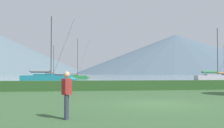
{
  "coord_description": "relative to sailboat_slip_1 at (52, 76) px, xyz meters",
  "views": [
    {
      "loc": [
        -4.35,
        -13.24,
        1.6
      ],
      "look_at": [
        6.57,
        61.77,
        4.11
      ],
      "focal_mm": 42.74,
      "sensor_mm": 36.0,
      "label": 1
    }
  ],
  "objects": [
    {
      "name": "person_standing_walker",
      "position": [
        6.38,
        -75.98,
        0.29
      ],
      "size": [
        0.36,
        0.57,
        1.65
      ],
      "rotation": [
        0.0,
        0.0,
        -0.09
      ],
      "color": "#2D3347",
      "rests_on": "ground_plane"
    },
    {
      "name": "sailboat_slip_10",
      "position": [
        54.12,
        -6.09,
        -0.05
      ],
      "size": [
        7.45,
        2.67,
        10.76
      ],
      "rotation": [
        0.0,
        0.0,
        -0.08
      ],
      "color": "navy",
      "rests_on": "harbor_water"
    },
    {
      "name": "distant_hill_central_peak",
      "position": [
        129.28,
        220.53,
        23.27
      ],
      "size": [
        246.84,
        246.84,
        47.91
      ],
      "primitive_type": "cone",
      "color": "#4C6070",
      "rests_on": "ground_plane"
    },
    {
      "name": "harbor_water",
      "position": [
        10.96,
        64.91,
        -0.68
      ],
      "size": [
        320.0,
        246.0,
        0.0
      ],
      "primitive_type": "cube",
      "color": "#8C9EA3",
      "rests_on": "ground_plane"
    },
    {
      "name": "hedge_line",
      "position": [
        10.96,
        -61.09,
        -0.24
      ],
      "size": [
        80.0,
        1.2,
        0.89
      ],
      "primitive_type": "cube",
      "color": "#284C23",
      "rests_on": "ground_plane"
    },
    {
      "name": "ground_plane",
      "position": [
        10.96,
        -72.09,
        -0.68
      ],
      "size": [
        1000.0,
        1000.0,
        0.0
      ],
      "primitive_type": "plane",
      "color": "#385B33"
    },
    {
      "name": "sailboat_slip_6",
      "position": [
        2.68,
        -43.08,
        0.05
      ],
      "size": [
        8.98,
        4.08,
        10.39
      ],
      "rotation": [
        0.0,
        0.0,
        -0.2
      ],
      "color": "#19707A",
      "rests_on": "harbor_water"
    },
    {
      "name": "sailboat_slip_12",
      "position": [
        7.26,
        -18.51,
        -0.11
      ],
      "size": [
        6.72,
        2.25,
        10.07
      ],
      "rotation": [
        0.0,
        0.0,
        -0.05
      ],
      "color": "#236B38",
      "rests_on": "harbor_water"
    },
    {
      "name": "sailboat_slip_1",
      "position": [
        0.0,
        0.0,
        0.0
      ],
      "size": [
        8.29,
        4.49,
        10.27
      ],
      "rotation": [
        0.0,
        0.0,
        -0.31
      ],
      "color": "black",
      "rests_on": "harbor_water"
    },
    {
      "name": "sailboat_slip_8",
      "position": [
        33.11,
        -38.45,
        0.01
      ],
      "size": [
        8.41,
        3.26,
        10.11
      ],
      "rotation": [
        0.0,
        0.0,
        -0.12
      ],
      "color": "#9E9EA3",
      "rests_on": "harbor_water"
    }
  ]
}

